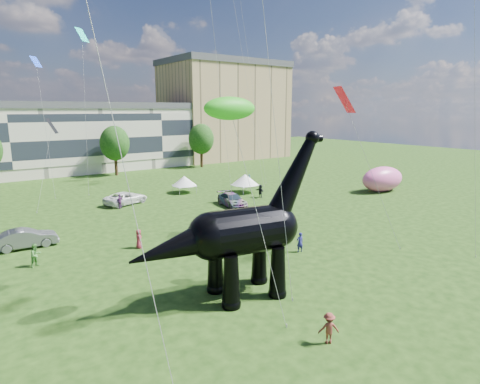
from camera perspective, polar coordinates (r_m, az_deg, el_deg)
ground at (r=27.35m, az=5.45°, el=-13.81°), size 220.00×220.00×0.00m
terrace_row at (r=80.96m, az=-30.35°, el=6.01°), size 78.00×11.00×12.00m
apartment_block at (r=100.71m, az=-2.21°, el=11.23°), size 28.00×18.00×22.00m
tree_mid_right at (r=75.62m, az=-17.41°, el=7.00°), size 5.20×5.20×9.44m
tree_far_right at (r=83.23m, az=-5.54°, el=7.85°), size 5.20×5.20×9.44m
dinosaur_sculpture at (r=25.12m, az=-0.28°, el=-6.11°), size 13.25×4.52×10.78m
car_grey at (r=39.37m, az=-28.18°, el=-5.84°), size 5.17×2.01×1.68m
car_white at (r=52.51m, az=-15.91°, el=-0.83°), size 6.18×4.18×1.57m
car_dark at (r=49.56m, az=-1.12°, el=-1.12°), size 2.96×5.61×1.55m
gazebo_near at (r=57.90m, az=-7.94°, el=1.57°), size 3.81×3.81×2.43m
gazebo_far at (r=57.38m, az=0.71°, el=1.77°), size 3.92×3.92×2.69m
inflatable_pink at (r=61.84m, az=19.60°, el=1.75°), size 7.63×4.39×3.64m
visitors at (r=38.56m, az=-10.95°, el=-4.96°), size 52.67×38.42×1.81m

